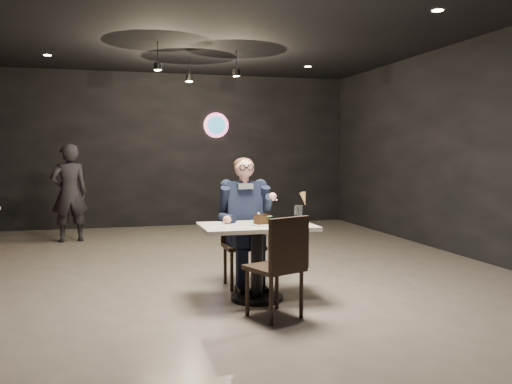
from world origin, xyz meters
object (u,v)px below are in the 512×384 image
object	(u,v)px
sundae_glass	(298,215)
passerby	(69,193)
seated_man	(244,221)
main_table	(257,262)
chair_near	(274,266)
chair_far	(244,245)

from	to	relation	value
sundae_glass	passerby	bearing A→B (deg)	119.98
seated_man	passerby	world-z (taller)	passerby
main_table	seated_man	world-z (taller)	seated_man
chair_near	passerby	bearing A→B (deg)	91.13
chair_near	passerby	size ratio (longest dim) A/B	0.58
chair_near	chair_far	bearing A→B (deg)	68.02
passerby	chair_near	bearing A→B (deg)	100.42
seated_man	chair_far	bearing A→B (deg)	180.00
chair_far	chair_near	distance (m)	1.13
main_table	sundae_glass	bearing A→B (deg)	-7.78
chair_far	passerby	bearing A→B (deg)	119.25
seated_man	sundae_glass	distance (m)	0.74
seated_man	chair_near	bearing A→B (deg)	-90.00
seated_man	main_table	bearing A→B (deg)	-90.00
chair_near	seated_man	world-z (taller)	seated_man
chair_far	seated_man	distance (m)	0.26
chair_far	chair_near	world-z (taller)	same
main_table	sundae_glass	xyz separation A→B (m)	(0.41, -0.06, 0.47)
main_table	seated_man	bearing A→B (deg)	90.00
chair_far	passerby	distance (m)	4.18
chair_far	chair_near	xyz separation A→B (m)	(-0.00, -1.13, 0.00)
chair_near	seated_man	bearing A→B (deg)	68.02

